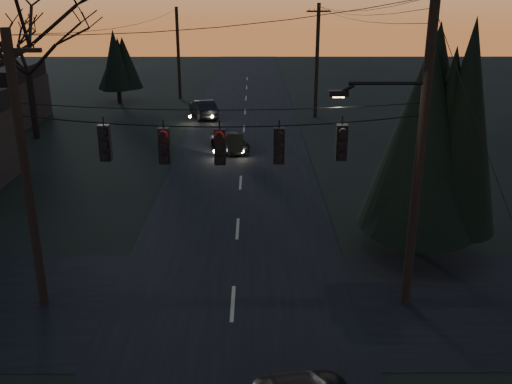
{
  "coord_description": "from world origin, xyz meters",
  "views": [
    {
      "loc": [
        0.66,
        -5.91,
        9.48
      ],
      "look_at": [
        0.74,
        9.57,
        3.94
      ],
      "focal_mm": 40.0,
      "sensor_mm": 36.0,
      "label": 1
    }
  ],
  "objects_px": {
    "utility_pole_far_r": "(315,117)",
    "utility_pole_far_l": "(180,99)",
    "utility_pole_left": "(45,304)",
    "sedan_oncoming_b": "(203,109)",
    "utility_pole_right": "(405,303)",
    "sedan_oncoming_a": "(229,141)",
    "evergreen_right": "(422,136)"
  },
  "relations": [
    {
      "from": "utility_pole_far_r",
      "to": "utility_pole_far_l",
      "type": "bearing_deg",
      "value": 145.18
    },
    {
      "from": "utility_pole_left",
      "to": "sedan_oncoming_b",
      "type": "bearing_deg",
      "value": 84.25
    },
    {
      "from": "utility_pole_far_r",
      "to": "utility_pole_far_l",
      "type": "distance_m",
      "value": 14.01
    },
    {
      "from": "utility_pole_right",
      "to": "sedan_oncoming_b",
      "type": "height_order",
      "value": "utility_pole_right"
    },
    {
      "from": "sedan_oncoming_a",
      "to": "sedan_oncoming_b",
      "type": "height_order",
      "value": "sedan_oncoming_b"
    },
    {
      "from": "utility_pole_left",
      "to": "utility_pole_far_l",
      "type": "relative_size",
      "value": 1.06
    },
    {
      "from": "evergreen_right",
      "to": "sedan_oncoming_a",
      "type": "xyz_separation_m",
      "value": [
        -7.57,
        14.02,
        -3.83
      ]
    },
    {
      "from": "utility_pole_far_r",
      "to": "evergreen_right",
      "type": "relative_size",
      "value": 1.1
    },
    {
      "from": "utility_pole_far_l",
      "to": "sedan_oncoming_a",
      "type": "relative_size",
      "value": 2.14
    },
    {
      "from": "utility_pole_left",
      "to": "utility_pole_right",
      "type": "bearing_deg",
      "value": 0.0
    },
    {
      "from": "utility_pole_far_l",
      "to": "evergreen_right",
      "type": "distance_m",
      "value": 34.64
    },
    {
      "from": "utility_pole_far_r",
      "to": "utility_pole_right",
      "type": "bearing_deg",
      "value": -90.0
    },
    {
      "from": "utility_pole_right",
      "to": "sedan_oncoming_a",
      "type": "relative_size",
      "value": 2.68
    },
    {
      "from": "utility_pole_left",
      "to": "utility_pole_far_r",
      "type": "bearing_deg",
      "value": 67.67
    },
    {
      "from": "utility_pole_far_r",
      "to": "evergreen_right",
      "type": "height_order",
      "value": "evergreen_right"
    },
    {
      "from": "utility_pole_left",
      "to": "evergreen_right",
      "type": "distance_m",
      "value": 14.14
    },
    {
      "from": "utility_pole_right",
      "to": "evergreen_right",
      "type": "bearing_deg",
      "value": 72.83
    },
    {
      "from": "utility_pole_left",
      "to": "sedan_oncoming_a",
      "type": "xyz_separation_m",
      "value": [
        5.2,
        18.13,
        0.64
      ]
    },
    {
      "from": "utility_pole_far_r",
      "to": "sedan_oncoming_b",
      "type": "distance_m",
      "value": 8.73
    },
    {
      "from": "evergreen_right",
      "to": "utility_pole_left",
      "type": "bearing_deg",
      "value": -162.16
    },
    {
      "from": "evergreen_right",
      "to": "sedan_oncoming_b",
      "type": "xyz_separation_m",
      "value": [
        -9.97,
        23.69,
        -3.77
      ]
    },
    {
      "from": "sedan_oncoming_a",
      "to": "utility_pole_far_r",
      "type": "bearing_deg",
      "value": -144.49
    },
    {
      "from": "evergreen_right",
      "to": "sedan_oncoming_b",
      "type": "bearing_deg",
      "value": 112.82
    },
    {
      "from": "utility_pole_far_r",
      "to": "utility_pole_left",
      "type": "bearing_deg",
      "value": -112.33
    },
    {
      "from": "utility_pole_far_r",
      "to": "sedan_oncoming_a",
      "type": "distance_m",
      "value": 11.73
    },
    {
      "from": "utility_pole_far_l",
      "to": "utility_pole_left",
      "type": "bearing_deg",
      "value": -90.0
    },
    {
      "from": "utility_pole_right",
      "to": "sedan_oncoming_b",
      "type": "distance_m",
      "value": 29.14
    },
    {
      "from": "utility_pole_left",
      "to": "evergreen_right",
      "type": "relative_size",
      "value": 1.1
    },
    {
      "from": "utility_pole_right",
      "to": "utility_pole_far_r",
      "type": "bearing_deg",
      "value": 90.0
    },
    {
      "from": "utility_pole_far_l",
      "to": "sedan_oncoming_b",
      "type": "distance_m",
      "value": 8.69
    },
    {
      "from": "utility_pole_right",
      "to": "utility_pole_left",
      "type": "distance_m",
      "value": 11.5
    },
    {
      "from": "sedan_oncoming_b",
      "to": "utility_pole_far_l",
      "type": "bearing_deg",
      "value": -88.0
    }
  ]
}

